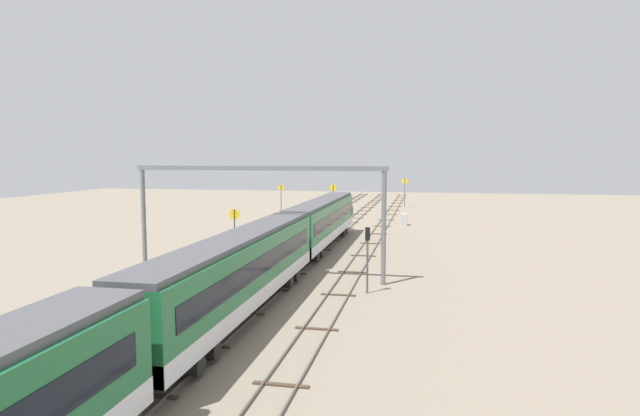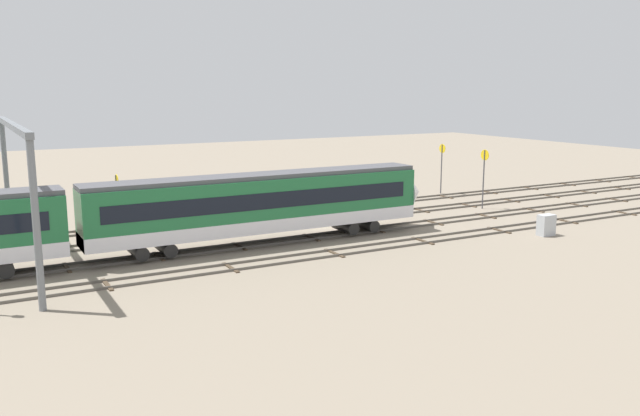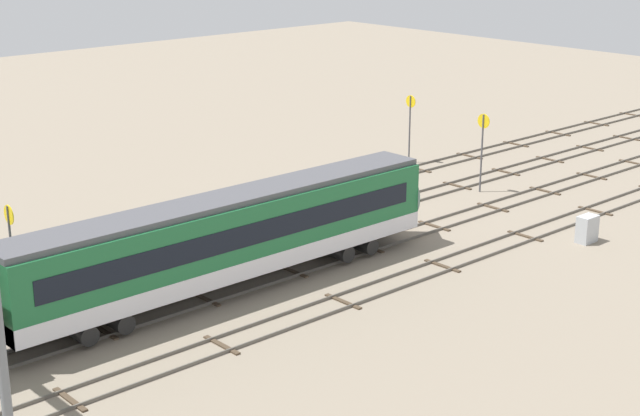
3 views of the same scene
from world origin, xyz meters
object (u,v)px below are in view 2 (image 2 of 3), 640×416
overhead_gantry (15,158)px  speed_sign_far_trackside (442,162)px  speed_sign_near_foreground (484,170)px  speed_sign_mid_trackside (117,196)px  relay_cabinet (546,225)px

overhead_gantry → speed_sign_far_trackside: (40.30, 9.41, -3.33)m
speed_sign_near_foreground → speed_sign_mid_trackside: 31.52m
speed_sign_near_foreground → speed_sign_far_trackside: size_ratio=1.05×
speed_sign_far_trackside → speed_sign_mid_trackside: bearing=-171.6°
overhead_gantry → speed_sign_near_foreground: size_ratio=3.71×
speed_sign_near_foreground → relay_cabinet: size_ratio=3.41×
speed_sign_far_trackside → relay_cabinet: size_ratio=3.25×
speed_sign_mid_trackside → relay_cabinet: speed_sign_mid_trackside is taller
speed_sign_near_foreground → speed_sign_far_trackside: speed_sign_near_foreground is taller
speed_sign_mid_trackside → speed_sign_far_trackside: (33.53, 4.94, 0.19)m
overhead_gantry → speed_sign_near_foreground: (38.08, 0.84, -3.14)m
speed_sign_near_foreground → speed_sign_mid_trackside: size_ratio=1.14×
speed_sign_mid_trackside → speed_sign_far_trackside: 33.89m
speed_sign_mid_trackside → speed_sign_far_trackside: bearing=8.4°
speed_sign_mid_trackside → overhead_gantry: bearing=-146.6°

